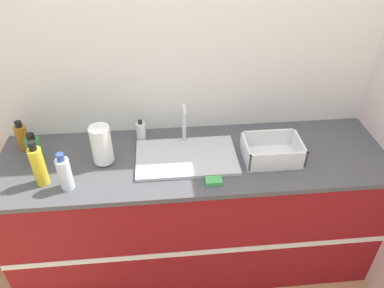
% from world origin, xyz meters
% --- Properties ---
extents(wall_back, '(4.68, 0.06, 2.60)m').
position_xyz_m(wall_back, '(0.00, 0.67, 1.30)').
color(wall_back, silver).
rests_on(wall_back, ground_plane).
extents(counter_cabinet, '(2.30, 0.67, 0.91)m').
position_xyz_m(counter_cabinet, '(0.00, 0.32, 0.45)').
color(counter_cabinet, maroon).
rests_on(counter_cabinet, ground_plane).
extents(sink, '(0.58, 0.36, 0.28)m').
position_xyz_m(sink, '(-0.05, 0.32, 0.92)').
color(sink, silver).
rests_on(sink, counter_cabinet).
extents(paper_towel_roll, '(0.12, 0.12, 0.24)m').
position_xyz_m(paper_towel_roll, '(-0.52, 0.33, 1.03)').
color(paper_towel_roll, '#4C4C51').
rests_on(paper_towel_roll, counter_cabinet).
extents(dish_rack, '(0.33, 0.24, 0.12)m').
position_xyz_m(dish_rack, '(0.44, 0.27, 0.95)').
color(dish_rack, white).
rests_on(dish_rack, counter_cabinet).
extents(bottle_clear, '(0.07, 0.07, 0.22)m').
position_xyz_m(bottle_clear, '(-0.70, 0.13, 1.00)').
color(bottle_clear, silver).
rests_on(bottle_clear, counter_cabinet).
extents(bottle_green, '(0.08, 0.08, 0.19)m').
position_xyz_m(bottle_green, '(-0.91, 0.37, 0.99)').
color(bottle_green, '#2D8C3D').
rests_on(bottle_green, counter_cabinet).
extents(bottle_yellow, '(0.07, 0.07, 0.27)m').
position_xyz_m(bottle_yellow, '(-0.84, 0.18, 1.03)').
color(bottle_yellow, yellow).
rests_on(bottle_yellow, counter_cabinet).
extents(bottle_amber, '(0.07, 0.07, 0.19)m').
position_xyz_m(bottle_amber, '(-1.01, 0.51, 0.99)').
color(bottle_amber, '#B26B19').
rests_on(bottle_amber, counter_cabinet).
extents(soap_dispenser, '(0.06, 0.06, 0.14)m').
position_xyz_m(soap_dispenser, '(-0.31, 0.53, 0.97)').
color(soap_dispenser, silver).
rests_on(soap_dispenser, counter_cabinet).
extents(sponge, '(0.09, 0.06, 0.02)m').
position_xyz_m(sponge, '(0.08, 0.09, 0.92)').
color(sponge, '#4CB259').
rests_on(sponge, counter_cabinet).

